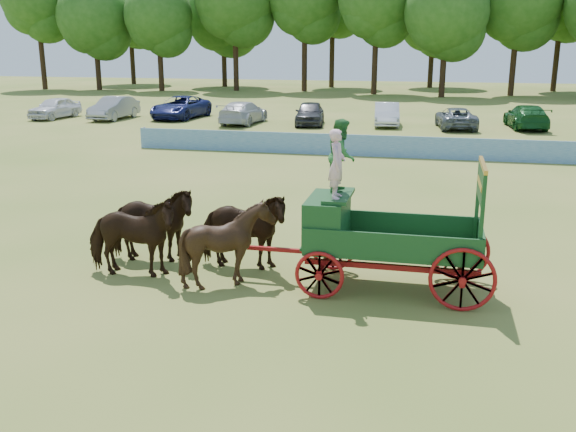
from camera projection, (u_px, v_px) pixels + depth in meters
The scene contains 9 objects.
ground at pixel (372, 298), 14.13m from camera, with size 160.00×160.00×0.00m, color olive.
horse_lead_left at pixel (131, 237), 15.17m from camera, with size 1.06×2.33×1.97m, color black.
horse_lead_right at pixel (151, 225), 16.20m from camera, with size 1.06×2.33×1.97m, color black.
horse_wheel_left at pixel (228, 244), 14.65m from camera, with size 1.59×1.79×1.97m, color black.
horse_wheel_right at pixel (242, 231), 15.69m from camera, with size 1.06×2.33×1.97m, color black.
farm_dray at pixel (361, 216), 14.40m from camera, with size 6.00×2.00×3.80m.
sponsor_banner at pixel (388, 146), 31.14m from camera, with size 26.00×0.08×1.05m, color #1D5D9D.
parked_cars at pixel (305, 113), 43.63m from camera, with size 40.42×7.68×1.60m.
treeline at pixel (391, 2), 69.08m from camera, with size 90.83×22.47×15.86m.
Camera 1 is at (1.10, -13.24, 5.46)m, focal length 40.00 mm.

